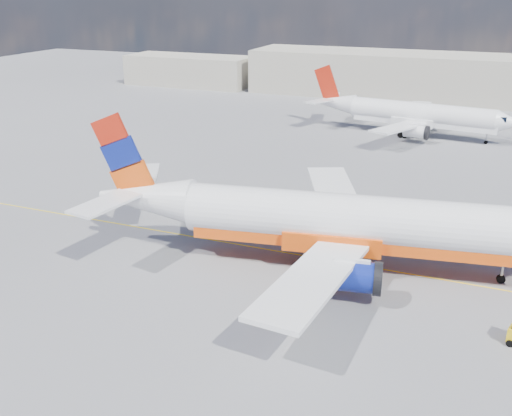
% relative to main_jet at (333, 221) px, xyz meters
% --- Properties ---
extents(ground, '(240.00, 240.00, 0.00)m').
position_rel_main_jet_xyz_m(ground, '(-4.09, -2.12, -3.68)').
color(ground, slate).
rests_on(ground, ground).
extents(taxi_line, '(70.00, 0.15, 0.01)m').
position_rel_main_jet_xyz_m(taxi_line, '(-4.09, 0.88, -3.67)').
color(taxi_line, yellow).
rests_on(taxi_line, ground).
extents(terminal_main, '(70.00, 14.00, 8.00)m').
position_rel_main_jet_xyz_m(terminal_main, '(0.91, 72.88, 0.32)').
color(terminal_main, beige).
rests_on(terminal_main, ground).
extents(terminal_annex, '(26.00, 10.00, 6.00)m').
position_rel_main_jet_xyz_m(terminal_annex, '(-49.09, 69.88, -0.68)').
color(terminal_annex, beige).
rests_on(terminal_annex, ground).
extents(main_jet, '(36.55, 28.45, 11.04)m').
position_rel_main_jet_xyz_m(main_jet, '(0.00, 0.00, 0.00)').
color(main_jet, white).
rests_on(main_jet, ground).
extents(second_jet, '(29.53, 23.18, 8.94)m').
position_rel_main_jet_xyz_m(second_jet, '(0.37, 43.15, -0.70)').
color(second_jet, white).
rests_on(second_jet, ground).
extents(traffic_cone, '(0.41, 0.41, 0.58)m').
position_rel_main_jet_xyz_m(traffic_cone, '(-0.27, 0.87, -3.40)').
color(traffic_cone, white).
rests_on(traffic_cone, ground).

